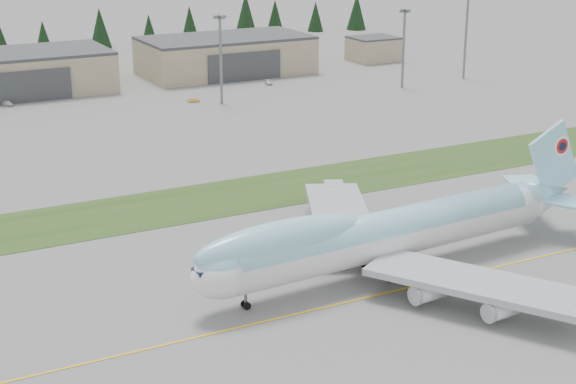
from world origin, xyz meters
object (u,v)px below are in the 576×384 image
boeing_747_freighter (387,233)px  service_vehicle_c (269,84)px  hangar_center (16,73)px  hangar_right (226,55)px  service_vehicle_a (8,106)px  service_vehicle_b (194,102)px

boeing_747_freighter → service_vehicle_c: boeing_747_freighter is taller
boeing_747_freighter → hangar_center: bearing=94.4°
hangar_right → service_vehicle_a: (-65.39, -14.68, -5.39)m
boeing_747_freighter → hangar_right: 149.63m
service_vehicle_b → service_vehicle_c: service_vehicle_c is taller
boeing_747_freighter → service_vehicle_a: boeing_747_freighter is taller
service_vehicle_c → hangar_center: bearing=179.1°
boeing_747_freighter → service_vehicle_a: (-25.53, 129.54, -5.74)m
hangar_center → service_vehicle_c: size_ratio=12.00×
hangar_center → service_vehicle_c: hangar_center is taller
service_vehicle_a → service_vehicle_b: size_ratio=1.20×
service_vehicle_a → service_vehicle_b: 45.82m
boeing_747_freighter → service_vehicle_b: size_ratio=21.27×
service_vehicle_a → boeing_747_freighter: bearing=-95.9°
boeing_747_freighter → service_vehicle_a: 132.16m
hangar_right → service_vehicle_a: size_ratio=12.94×
service_vehicle_b → hangar_center: bearing=57.0°
service_vehicle_b → service_vehicle_c: bearing=-58.8°
hangar_center → hangar_right: size_ratio=1.00×
service_vehicle_b → service_vehicle_a: bearing=75.7°
hangar_right → service_vehicle_a: bearing=-167.3°
service_vehicle_c → service_vehicle_a: bearing=-167.9°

